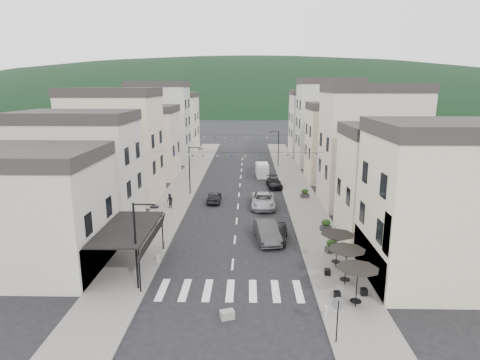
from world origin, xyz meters
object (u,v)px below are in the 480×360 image
object	(u,v)px
parked_car_a	(277,233)
parked_car_c	(263,200)
parked_car_d	(274,183)
delivery_van	(262,170)
pedestrian_b	(170,201)
pedestrian_a	(137,233)
parked_car_e	(214,197)
parked_car_b	(267,232)

from	to	relation	value
parked_car_a	parked_car_c	distance (m)	10.02
parked_car_c	parked_car_d	world-z (taller)	parked_car_c
parked_car_a	delivery_van	xyz separation A→B (m)	(-0.50, 25.76, 0.29)
pedestrian_b	parked_car_a	bearing A→B (deg)	1.81
parked_car_a	pedestrian_b	bearing A→B (deg)	148.78
parked_car_c	parked_car_d	distance (m)	9.18
parked_car_a	pedestrian_a	size ratio (longest dim) A/B	2.62
parked_car_e	pedestrian_a	distance (m)	13.82
parked_car_c	pedestrian_a	size ratio (longest dim) A/B	3.48
pedestrian_a	parked_car_d	bearing A→B (deg)	63.75
parked_car_d	pedestrian_a	bearing A→B (deg)	-128.28
pedestrian_b	parked_car_d	bearing A→B (deg)	80.60
parked_car_c	delivery_van	size ratio (longest dim) A/B	1.29
parked_car_c	parked_car_e	bearing A→B (deg)	162.69
parked_car_d	parked_car_e	xyz separation A→B (m)	(-7.40, -7.16, 0.02)
parked_car_b	parked_car_d	size ratio (longest dim) A/B	1.15
pedestrian_b	delivery_van	bearing A→B (deg)	98.53
parked_car_a	pedestrian_a	xyz separation A→B (m)	(-12.03, -0.83, 0.21)
pedestrian_a	pedestrian_b	xyz separation A→B (m)	(0.94, 9.80, 0.01)
parked_car_c	parked_car_d	bearing A→B (deg)	79.65
parked_car_a	pedestrian_a	world-z (taller)	pedestrian_a
parked_car_a	parked_car_d	world-z (taller)	parked_car_a
parked_car_b	parked_car_c	xyz separation A→B (m)	(0.00, 9.95, -0.05)
parked_car_c	parked_car_e	size ratio (longest dim) A/B	1.45
parked_car_a	pedestrian_b	world-z (taller)	pedestrian_b
parked_car_b	parked_car_e	distance (m)	13.06
parked_car_a	parked_car_e	distance (m)	13.49
parked_car_a	parked_car_b	size ratio (longest dim) A/B	0.84
parked_car_d	pedestrian_b	distance (m)	15.63
parked_car_b	parked_car_e	world-z (taller)	parked_car_b
parked_car_a	parked_car_b	distance (m)	0.89
parked_car_b	pedestrian_b	size ratio (longest dim) A/B	3.10
parked_car_b	pedestrian_b	bearing A→B (deg)	131.00
parked_car_b	parked_car_a	bearing A→B (deg)	-9.91
parked_car_d	pedestrian_a	size ratio (longest dim) A/B	2.73
parked_car_a	parked_car_b	world-z (taller)	parked_car_b
parked_car_e	pedestrian_a	xyz separation A→B (m)	(-5.55, -12.66, 0.27)
parked_car_b	delivery_van	bearing A→B (deg)	81.35
parked_car_d	pedestrian_a	distance (m)	23.67
parked_car_d	parked_car_c	bearing A→B (deg)	-106.43
pedestrian_b	parked_car_e	bearing A→B (deg)	72.58
parked_car_c	delivery_van	world-z (taller)	delivery_van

